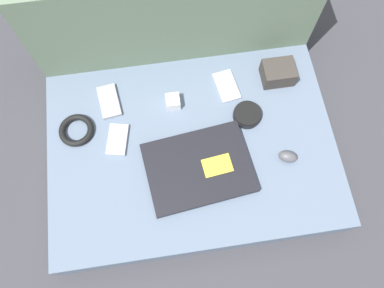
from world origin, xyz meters
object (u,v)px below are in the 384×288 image
(phone_silver, at_px, (227,86))
(charger_brick, at_px, (173,102))
(speaker_puck, at_px, (247,115))
(computer_mouse, at_px, (288,157))
(camera_pouch, at_px, (278,73))
(phone_black, at_px, (109,101))
(phone_small, at_px, (118,140))
(laptop, at_px, (199,168))

(phone_silver, bearing_deg, charger_brick, -177.09)
(phone_silver, bearing_deg, speaker_puck, -77.95)
(computer_mouse, distance_m, camera_pouch, 0.30)
(speaker_puck, xyz_separation_m, phone_black, (-0.45, 0.12, -0.01))
(speaker_puck, distance_m, phone_black, 0.47)
(phone_silver, bearing_deg, phone_small, -168.55)
(camera_pouch, height_order, charger_brick, camera_pouch)
(speaker_puck, bearing_deg, computer_mouse, -59.17)
(phone_small, distance_m, charger_brick, 0.22)
(computer_mouse, xyz_separation_m, camera_pouch, (0.03, 0.29, 0.01))
(laptop, distance_m, computer_mouse, 0.28)
(phone_black, distance_m, camera_pouch, 0.58)
(laptop, relative_size, computer_mouse, 5.02)
(computer_mouse, height_order, camera_pouch, camera_pouch)
(laptop, height_order, phone_black, laptop)
(phone_small, bearing_deg, laptop, -16.35)
(laptop, bearing_deg, charger_brick, 95.45)
(speaker_puck, distance_m, charger_brick, 0.25)
(phone_black, distance_m, charger_brick, 0.22)
(phone_silver, xyz_separation_m, phone_small, (-0.39, -0.14, 0.00))
(charger_brick, bearing_deg, laptop, -77.93)
(charger_brick, bearing_deg, speaker_puck, -18.84)
(speaker_puck, height_order, camera_pouch, camera_pouch)
(phone_silver, height_order, camera_pouch, camera_pouch)
(camera_pouch, bearing_deg, charger_brick, -172.22)
(speaker_puck, bearing_deg, charger_brick, 161.16)
(phone_silver, distance_m, phone_black, 0.40)
(phone_black, bearing_deg, charger_brick, -18.10)
(phone_small, bearing_deg, phone_black, 109.09)
(phone_black, xyz_separation_m, camera_pouch, (0.58, 0.01, 0.02))
(phone_silver, distance_m, phone_small, 0.41)
(phone_small, xyz_separation_m, camera_pouch, (0.56, 0.15, 0.03))
(phone_black, height_order, phone_small, same)
(laptop, xyz_separation_m, speaker_puck, (0.19, 0.16, 0.00))
(computer_mouse, height_order, charger_brick, charger_brick)
(phone_silver, xyz_separation_m, charger_brick, (-0.19, -0.04, 0.01))
(computer_mouse, xyz_separation_m, phone_small, (-0.53, 0.14, -0.01))
(laptop, bearing_deg, speaker_puck, 33.37)
(computer_mouse, relative_size, charger_brick, 1.45)
(phone_silver, relative_size, phone_black, 0.97)
(computer_mouse, relative_size, phone_small, 0.60)
(phone_silver, height_order, phone_small, phone_small)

